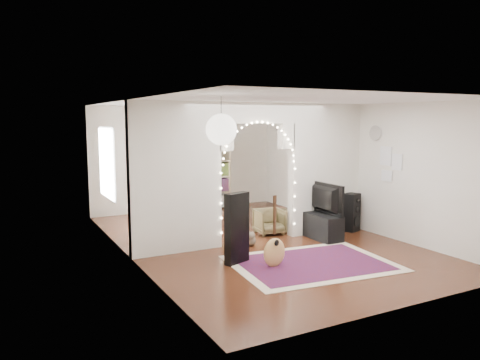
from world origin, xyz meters
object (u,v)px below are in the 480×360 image
floor_speaker (351,212)px  dining_chair_right (279,219)px  media_console (321,226)px  acoustic_guitar (274,241)px  bookcase (199,177)px  dining_table (192,186)px  dining_chair_left (270,222)px

floor_speaker → dining_chair_right: size_ratio=1.75×
media_console → dining_chair_right: size_ratio=2.15×
acoustic_guitar → floor_speaker: 3.07m
media_console → bookcase: 4.11m
floor_speaker → dining_table: (-2.27, 3.44, 0.28)m
acoustic_guitar → floor_speaker: acoustic_guitar is taller
dining_chair_left → floor_speaker: bearing=-11.8°
media_console → dining_chair_left: dining_chair_left is taller
dining_chair_left → dining_chair_right: dining_chair_left is taller
floor_speaker → bookcase: bookcase is taller
floor_speaker → bookcase: size_ratio=0.47×
floor_speaker → dining_chair_right: 1.56m
floor_speaker → dining_table: 4.13m
acoustic_guitar → dining_table: (0.50, 4.76, 0.25)m
acoustic_guitar → media_console: acoustic_guitar is taller
dining_table → dining_chair_right: (1.00, -2.56, -0.47)m
acoustic_guitar → dining_chair_left: acoustic_guitar is taller
media_console → dining_table: (-1.31, 3.63, 0.43)m
dining_table → bookcase: bearing=36.5°
floor_speaker → bookcase: 4.24m
acoustic_guitar → dining_chair_left: 2.22m
acoustic_guitar → dining_chair_right: bearing=32.9°
floor_speaker → media_console: size_ratio=0.81×
floor_speaker → media_console: (-0.96, -0.20, -0.16)m
acoustic_guitar → dining_table: acoustic_guitar is taller
dining_table → dining_chair_right: bearing=-74.8°
dining_chair_right → acoustic_guitar: bearing=-107.7°
floor_speaker → dining_chair_left: bearing=140.5°
acoustic_guitar → dining_chair_right: 2.67m
floor_speaker → dining_table: floor_speaker is taller
floor_speaker → dining_chair_right: floor_speaker is taller
dining_chair_left → bookcase: bearing=102.7°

